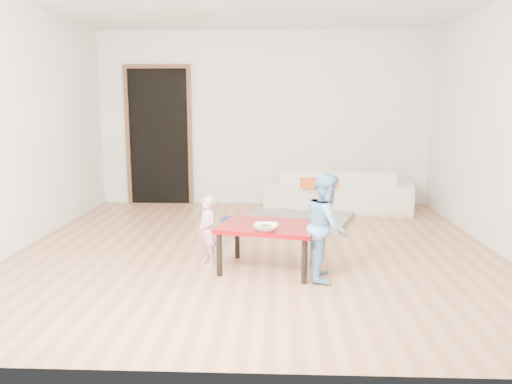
# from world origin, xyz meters

# --- Properties ---
(floor) EXTENTS (5.00, 5.00, 0.01)m
(floor) POSITION_xyz_m (0.00, 0.00, 0.00)
(floor) COLOR #A36946
(floor) RESTS_ON ground
(back_wall) EXTENTS (5.00, 0.02, 2.60)m
(back_wall) POSITION_xyz_m (0.00, 2.50, 1.30)
(back_wall) COLOR white
(back_wall) RESTS_ON floor
(left_wall) EXTENTS (0.02, 5.00, 2.60)m
(left_wall) POSITION_xyz_m (-2.50, 0.00, 1.30)
(left_wall) COLOR white
(left_wall) RESTS_ON floor
(right_wall) EXTENTS (0.02, 5.00, 2.60)m
(right_wall) POSITION_xyz_m (2.50, 0.00, 1.30)
(right_wall) COLOR white
(right_wall) RESTS_ON floor
(doorway) EXTENTS (1.02, 0.08, 2.11)m
(doorway) POSITION_xyz_m (-1.60, 2.48, 1.02)
(doorway) COLOR brown
(doorway) RESTS_ON back_wall
(sofa) EXTENTS (2.16, 1.08, 0.60)m
(sofa) POSITION_xyz_m (1.09, 2.05, 0.30)
(sofa) COLOR beige
(sofa) RESTS_ON floor
(cushion) EXTENTS (0.56, 0.51, 0.13)m
(cushion) POSITION_xyz_m (0.77, 1.80, 0.46)
(cushion) COLOR orange
(cushion) RESTS_ON sofa
(red_table) EXTENTS (0.99, 0.82, 0.43)m
(red_table) POSITION_xyz_m (0.13, -0.68, 0.22)
(red_table) COLOR maroon
(red_table) RESTS_ON floor
(bowl) EXTENTS (0.22, 0.22, 0.05)m
(bowl) POSITION_xyz_m (0.11, -0.90, 0.46)
(bowl) COLOR white
(bowl) RESTS_ON red_table
(broccoli) EXTENTS (0.12, 0.12, 0.06)m
(broccoli) POSITION_xyz_m (0.11, -0.90, 0.46)
(broccoli) COLOR #2D5919
(broccoli) RESTS_ON red_table
(child_pink) EXTENTS (0.27, 0.29, 0.67)m
(child_pink) POSITION_xyz_m (-0.45, -0.55, 0.33)
(child_pink) COLOR #DD6584
(child_pink) RESTS_ON floor
(child_blue) EXTENTS (0.38, 0.47, 0.94)m
(child_blue) POSITION_xyz_m (0.64, -0.87, 0.47)
(child_blue) COLOR #5A9CD0
(child_blue) RESTS_ON floor
(basin) EXTENTS (0.45, 0.45, 0.14)m
(basin) POSITION_xyz_m (-0.26, 0.79, 0.07)
(basin) COLOR #28539A
(basin) RESTS_ON floor
(blanket) EXTENTS (1.59, 1.44, 0.07)m
(blanket) POSITION_xyz_m (0.48, 1.33, 0.03)
(blanket) COLOR #A29A8F
(blanket) RESTS_ON floor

